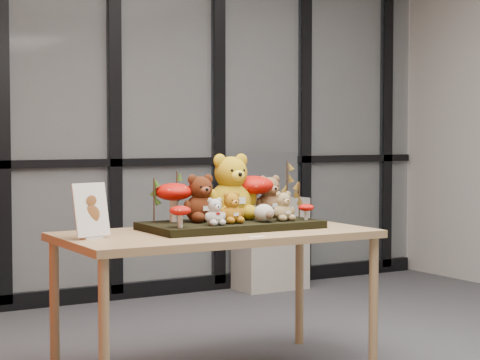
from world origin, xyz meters
TOP-DOWN VIEW (x-y plane):
  - room_shell at (0.00, 0.00)m, footprint 5.00×5.00m
  - glass_partition at (-0.00, 2.47)m, footprint 4.90×0.06m
  - display_table at (-0.79, 0.26)m, footprint 1.63×0.83m
  - diorama_tray at (-0.67, 0.32)m, footprint 0.94×0.48m
  - bear_pooh_yellow at (-0.61, 0.42)m, footprint 0.30×0.28m
  - bear_brown_medium at (-0.81, 0.39)m, footprint 0.21×0.19m
  - bear_tan_back at (-0.36, 0.42)m, footprint 0.20×0.18m
  - bear_small_yellow at (-0.71, 0.23)m, footprint 0.14×0.13m
  - bear_white_bow at (-0.84, 0.19)m, footprint 0.12×0.11m
  - bear_beige_small at (-0.41, 0.21)m, footprint 0.13×0.12m
  - plush_cream_hedgehog at (-0.53, 0.20)m, footprint 0.08×0.07m
  - mushroom_back_left at (-0.94, 0.45)m, footprint 0.21×0.21m
  - mushroom_back_right at (-0.46, 0.43)m, footprint 0.23×0.23m
  - mushroom_front_left at (-1.04, 0.18)m, footprint 0.11×0.11m
  - mushroom_front_right at (-0.27, 0.18)m, footprint 0.09×0.09m
  - sprig_green_far_left at (-1.06, 0.44)m, footprint 0.05×0.05m
  - sprig_green_mid_left at (-0.90, 0.49)m, footprint 0.05×0.05m
  - sprig_dry_far_right at (-0.24, 0.41)m, footprint 0.05×0.05m
  - sprig_dry_mid_right at (-0.24, 0.29)m, footprint 0.05×0.05m
  - sprig_green_centre at (-0.72, 0.50)m, footprint 0.05×0.05m
  - sign_holder at (-1.47, 0.28)m, footprint 0.20×0.10m
  - label_card at (-0.74, -0.07)m, footprint 0.09×0.03m
  - cabinet at (0.82, 2.27)m, footprint 0.56×0.33m
  - monitor at (0.82, 2.28)m, footprint 0.52×0.05m

SIDE VIEW (x-z plane):
  - cabinet at x=0.82m, z-range 0.00..0.75m
  - display_table at x=-0.79m, z-range 0.31..1.07m
  - label_card at x=-0.74m, z-range 0.76..0.76m
  - diorama_tray at x=-0.67m, z-range 0.76..0.80m
  - mushroom_front_right at x=-0.27m, z-range 0.80..0.90m
  - plush_cream_hedgehog at x=-0.53m, z-range 0.80..0.90m
  - mushroom_front_left at x=-1.04m, z-range 0.80..0.92m
  - bear_white_bow at x=-0.84m, z-range 0.80..0.95m
  - sign_holder at x=-1.47m, z-range 0.75..1.02m
  - bear_beige_small at x=-0.41m, z-range 0.80..0.97m
  - bear_small_yellow at x=-0.71m, z-range 0.80..0.98m
  - sprig_green_centre at x=-0.72m, z-range 0.80..1.00m
  - sprig_dry_mid_right at x=-0.24m, z-range 0.80..1.00m
  - mushroom_back_left at x=-0.94m, z-range 0.80..1.03m
  - sprig_green_far_left at x=-1.06m, z-range 0.80..1.04m
  - bear_tan_back at x=-0.36m, z-range 0.80..1.06m
  - mushroom_back_right at x=-0.46m, z-range 0.80..1.06m
  - monitor at x=0.82m, z-range 0.75..1.11m
  - sprig_green_mid_left at x=-0.90m, z-range 0.80..1.07m
  - bear_brown_medium at x=-0.81m, z-range 0.80..1.08m
  - sprig_dry_far_right at x=-0.24m, z-range 0.80..1.11m
  - bear_pooh_yellow at x=-0.61m, z-range 0.80..1.19m
  - glass_partition at x=0.00m, z-range 0.03..2.81m
  - room_shell at x=0.00m, z-range -0.82..4.18m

